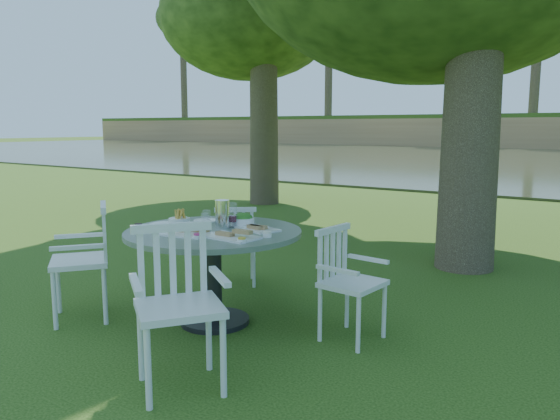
% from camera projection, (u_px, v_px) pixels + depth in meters
% --- Properties ---
extents(ground, '(140.00, 140.00, 0.00)m').
position_uv_depth(ground, '(267.00, 307.00, 4.86)').
color(ground, '#1E3D0C').
rests_on(ground, ground).
extents(table, '(1.41, 1.41, 0.77)m').
position_uv_depth(table, '(214.00, 248.00, 4.38)').
color(table, black).
rests_on(table, ground).
extents(chair_ne, '(0.44, 0.46, 0.84)m').
position_uv_depth(chair_ne, '(344.00, 274.00, 4.10)').
color(chair_ne, white).
rests_on(chair_ne, ground).
extents(chair_nw, '(0.56, 0.56, 0.81)m').
position_uv_depth(chair_nw, '(235.00, 240.00, 5.44)').
color(chair_nw, white).
rests_on(chair_nw, ground).
extents(chair_sw, '(0.66, 0.65, 0.95)m').
position_uv_depth(chair_sw, '(91.00, 252.00, 4.52)').
color(chair_sw, white).
rests_on(chair_sw, ground).
extents(chair_se, '(0.67, 0.68, 0.99)m').
position_uv_depth(chair_se, '(176.00, 292.00, 3.36)').
color(chair_se, white).
rests_on(chair_se, ground).
extents(tableware, '(1.16, 0.82, 0.23)m').
position_uv_depth(tableware, '(215.00, 223.00, 4.41)').
color(tableware, white).
rests_on(tableware, table).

